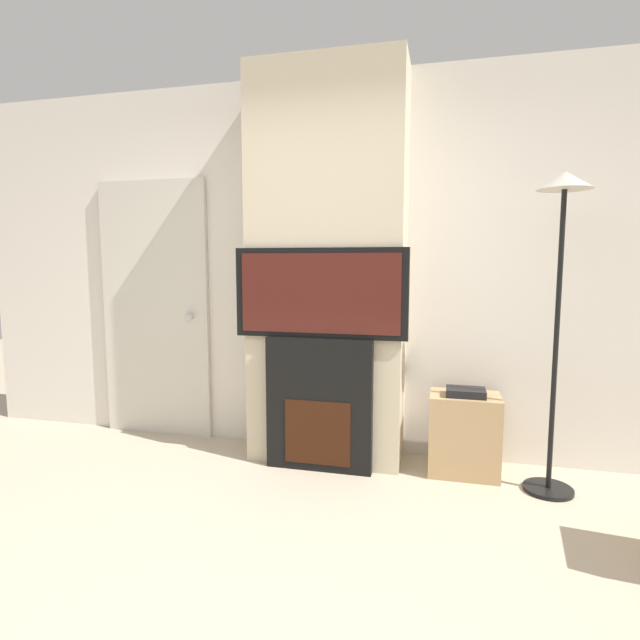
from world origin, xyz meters
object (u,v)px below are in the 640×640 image
television (320,293)px  floor_lamp (561,253)px  fireplace (320,404)px  media_stand (464,433)px

television → floor_lamp: bearing=-0.0°
fireplace → media_stand: size_ratio=1.54×
television → media_stand: bearing=9.0°
fireplace → floor_lamp: bearing=-0.1°
television → media_stand: size_ratio=1.98×
fireplace → media_stand: 0.97m
television → floor_lamp: 1.46m
fireplace → television: television is taller
fireplace → floor_lamp: (1.44, -0.00, 1.00)m
television → media_stand: television is taller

